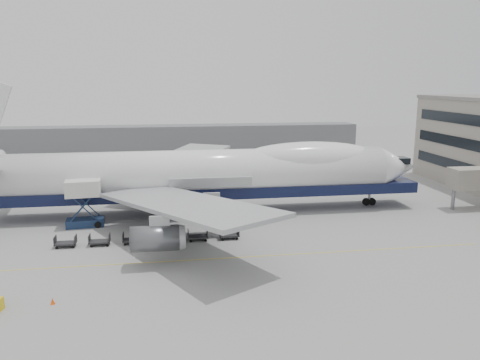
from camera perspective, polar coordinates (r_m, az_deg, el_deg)
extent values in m
plane|color=gray|center=(55.22, -3.75, -7.31)|extent=(260.00, 260.00, 0.00)
cube|color=gold|center=(49.62, -3.14, -9.57)|extent=(60.00, 0.15, 0.01)
cylinder|color=slate|center=(74.17, 24.54, -2.15)|extent=(0.50, 0.50, 3.00)
cube|color=slate|center=(122.97, -11.33, 4.87)|extent=(110.00, 8.00, 7.00)
cylinder|color=white|center=(65.31, -4.75, 0.89)|extent=(52.00, 6.40, 6.40)
cube|color=#0E1333|center=(65.92, -3.84, -1.27)|extent=(60.00, 5.76, 1.50)
cone|color=white|center=(73.20, 18.53, 1.51)|extent=(6.00, 6.40, 6.40)
ellipsoid|color=white|center=(67.85, 8.50, 2.73)|extent=(20.67, 5.78, 4.56)
cube|color=#9EA0A3|center=(51.39, -6.94, -2.89)|extent=(20.35, 26.74, 2.26)
cube|color=#9EA0A3|center=(79.34, -7.64, 2.36)|extent=(20.35, 26.74, 2.26)
cylinder|color=#595B60|center=(84.37, -9.70, 1.35)|extent=(4.80, 2.60, 2.60)
cylinder|color=#595B60|center=(75.65, -5.25, 0.25)|extent=(4.80, 2.60, 2.60)
cylinder|color=#595B60|center=(56.25, -3.97, -3.85)|extent=(4.80, 2.60, 2.60)
cylinder|color=#595B60|center=(47.52, -10.33, -7.02)|extent=(4.80, 2.60, 2.60)
cylinder|color=slate|center=(72.38, 15.48, -2.02)|extent=(0.36, 0.36, 2.50)
cylinder|color=black|center=(72.55, 15.45, -2.56)|extent=(1.10, 0.45, 1.10)
cylinder|color=slate|center=(63.28, -7.20, -3.67)|extent=(0.36, 0.36, 2.50)
cylinder|color=black|center=(63.48, -7.18, -4.28)|extent=(1.10, 0.45, 1.10)
cylinder|color=slate|center=(69.08, -7.35, -2.34)|extent=(0.36, 0.36, 2.50)
cylinder|color=black|center=(69.26, -7.33, -2.90)|extent=(1.10, 0.45, 1.10)
cube|color=#172847|center=(63.17, -18.32, -4.93)|extent=(4.81, 2.64, 1.02)
cube|color=silver|center=(62.06, -18.60, -0.95)|extent=(4.46, 2.79, 2.04)
cube|color=#172847|center=(61.59, -18.62, -3.16)|extent=(3.31, 0.43, 3.66)
cube|color=#172847|center=(63.53, -18.31, -2.68)|extent=(3.31, 0.43, 3.66)
cube|color=slate|center=(63.48, -18.37, -0.66)|extent=(2.31, 1.31, 0.15)
cylinder|color=black|center=(62.63, -19.96, -5.27)|extent=(0.83, 0.32, 0.83)
cylinder|color=black|center=(64.37, -19.65, -4.79)|extent=(0.83, 0.32, 0.83)
cylinder|color=black|center=(62.05, -16.93, -5.23)|extent=(0.83, 0.32, 0.83)
cylinder|color=black|center=(63.80, -16.71, -4.74)|extent=(0.83, 0.32, 0.83)
cone|color=#E24C0B|center=(43.12, -21.88, -13.53)|extent=(0.35, 0.35, 0.54)
cube|color=#E24C0B|center=(43.23, -21.86, -13.83)|extent=(0.37, 0.37, 0.03)
cube|color=#2D2D30|center=(56.22, -20.49, -7.23)|extent=(2.30, 1.35, 0.18)
cube|color=#2D2D30|center=(56.34, -21.62, -6.85)|extent=(0.08, 1.35, 0.90)
cube|color=#2D2D30|center=(55.88, -19.41, -6.83)|extent=(0.08, 1.35, 0.90)
cylinder|color=black|center=(56.00, -21.43, -7.70)|extent=(0.30, 0.12, 0.30)
cylinder|color=black|center=(57.01, -21.20, -7.34)|extent=(0.30, 0.12, 0.30)
cylinder|color=black|center=(55.64, -19.71, -7.70)|extent=(0.30, 0.12, 0.30)
cylinder|color=black|center=(56.66, -19.51, -7.33)|extent=(0.30, 0.12, 0.30)
cube|color=#2D2D30|center=(55.57, -16.73, -7.19)|extent=(2.30, 1.35, 0.18)
cube|color=#2D2D30|center=(55.61, -17.89, -6.82)|extent=(0.08, 1.35, 0.90)
cube|color=#2D2D30|center=(55.29, -15.62, -6.78)|extent=(0.08, 1.35, 0.90)
cylinder|color=black|center=(55.28, -17.67, -7.68)|extent=(0.30, 0.12, 0.30)
cylinder|color=black|center=(56.31, -17.50, -7.31)|extent=(0.30, 0.12, 0.30)
cylinder|color=black|center=(55.03, -15.91, -7.66)|extent=(0.30, 0.12, 0.30)
cylinder|color=black|center=(56.06, -15.77, -7.29)|extent=(0.30, 0.12, 0.30)
cube|color=#2D2D30|center=(55.15, -12.90, -7.12)|extent=(2.30, 1.35, 0.18)
cube|color=#2D2D30|center=(55.12, -14.07, -6.76)|extent=(0.08, 1.35, 0.90)
cube|color=#2D2D30|center=(54.95, -11.77, -6.70)|extent=(0.08, 1.35, 0.90)
cylinder|color=black|center=(54.81, -13.82, -7.63)|extent=(0.30, 0.12, 0.30)
cylinder|color=black|center=(55.84, -13.73, -7.25)|extent=(0.30, 0.12, 0.30)
cylinder|color=black|center=(54.67, -12.03, -7.59)|extent=(0.30, 0.12, 0.30)
cylinder|color=black|center=(55.71, -11.97, -7.21)|extent=(0.30, 0.12, 0.30)
cube|color=#2D2D30|center=(54.98, -9.04, -7.03)|extent=(2.30, 1.35, 0.18)
cube|color=#2D2D30|center=(54.88, -10.21, -6.66)|extent=(0.08, 1.35, 0.90)
cube|color=#2D2D30|center=(54.85, -7.89, -6.59)|extent=(0.08, 1.35, 0.90)
cylinder|color=black|center=(54.58, -9.93, -7.54)|extent=(0.30, 0.12, 0.30)
cylinder|color=black|center=(55.62, -9.91, -7.16)|extent=(0.30, 0.12, 0.30)
cylinder|color=black|center=(54.56, -8.13, -7.48)|extent=(0.30, 0.12, 0.30)
cylinder|color=black|center=(55.60, -8.14, -7.11)|extent=(0.30, 0.12, 0.30)
cube|color=#2D2D30|center=(55.06, -5.17, -6.89)|extent=(2.30, 1.35, 0.18)
cube|color=#2D2D30|center=(54.88, -6.33, -6.54)|extent=(0.08, 1.35, 0.90)
cube|color=#2D2D30|center=(55.00, -4.02, -6.45)|extent=(0.08, 1.35, 0.90)
cylinder|color=black|center=(54.60, -6.02, -7.41)|extent=(0.30, 0.12, 0.30)
cylinder|color=black|center=(55.64, -6.08, -7.04)|extent=(0.30, 0.12, 0.30)
cylinder|color=black|center=(54.69, -4.23, -7.34)|extent=(0.30, 0.12, 0.30)
cylinder|color=black|center=(55.73, -4.32, -6.97)|extent=(0.30, 0.12, 0.30)
cube|color=#2D2D30|center=(55.38, -1.32, -6.73)|extent=(2.30, 1.35, 0.18)
cube|color=#2D2D30|center=(55.13, -2.47, -6.39)|extent=(0.08, 1.35, 0.90)
cube|color=#2D2D30|center=(55.40, -0.19, -6.29)|extent=(0.08, 1.35, 0.90)
cylinder|color=black|center=(54.87, -2.14, -7.25)|extent=(0.30, 0.12, 0.30)
cylinder|color=black|center=(55.90, -2.27, -6.88)|extent=(0.30, 0.12, 0.30)
cylinder|color=black|center=(55.07, -0.36, -7.17)|extent=(0.30, 0.12, 0.30)
cylinder|color=black|center=(56.10, -0.53, -6.80)|extent=(0.30, 0.12, 0.30)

